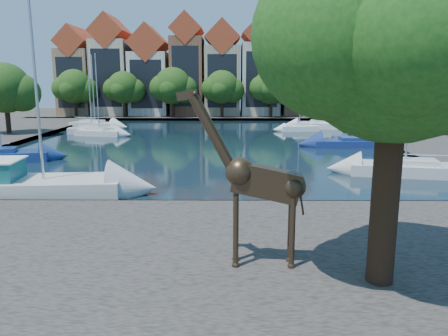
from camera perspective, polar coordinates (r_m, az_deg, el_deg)
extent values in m
plane|color=#38332B|center=(22.46, -7.00, -5.39)|extent=(160.00, 160.00, 0.00)
cube|color=black|center=(45.86, -3.17, 3.37)|extent=(38.00, 50.00, 0.08)
cube|color=#4F4945|center=(15.88, -10.32, -11.83)|extent=(50.00, 14.00, 0.50)
cube|color=#4F4945|center=(77.62, -1.69, 6.85)|extent=(60.00, 16.00, 0.50)
cube|color=#4F4945|center=(50.80, 26.29, 3.23)|extent=(14.00, 52.00, 0.50)
cylinder|color=#332114|center=(13.54, 20.35, -3.06)|extent=(0.80, 0.80, 5.50)
sphere|color=#174814|center=(13.22, 21.81, 16.94)|extent=(6.40, 6.40, 6.40)
sphere|color=#174814|center=(12.30, 14.41, 16.36)|extent=(4.48, 4.48, 4.48)
cube|color=#957351|center=(81.54, -18.38, 10.55)|extent=(5.39, 9.00, 11.00)
cube|color=#A63D21|center=(81.77, -18.69, 15.25)|extent=(5.44, 9.18, 5.44)
cube|color=black|center=(77.30, -19.45, 10.47)|extent=(4.40, 0.05, 8.25)
cube|color=beige|center=(79.83, -14.26, 11.31)|extent=(5.88, 9.00, 12.50)
cube|color=#A63D21|center=(80.22, -14.53, 16.72)|extent=(5.94, 9.18, 5.94)
cube|color=black|center=(75.50, -15.12, 11.28)|extent=(4.80, 0.05, 9.38)
cube|color=silver|center=(78.47, -9.54, 10.77)|extent=(6.37, 9.00, 10.50)
cube|color=#A63D21|center=(78.69, -9.71, 15.64)|extent=(6.43, 9.18, 6.43)
cube|color=black|center=(74.06, -10.14, 10.72)|extent=(5.20, 0.05, 7.88)
cube|color=brown|center=(77.62, -4.74, 11.81)|extent=(5.39, 9.00, 13.00)
cube|color=#A63D21|center=(78.06, -4.84, 17.48)|extent=(5.44, 9.18, 5.44)
cube|color=black|center=(73.16, -5.06, 11.83)|extent=(4.40, 0.05, 9.75)
cube|color=tan|center=(77.32, -0.21, 11.29)|extent=(5.88, 9.00, 11.50)
cube|color=#A63D21|center=(77.62, -0.21, 16.52)|extent=(5.94, 9.18, 5.94)
cube|color=black|center=(72.84, -0.25, 11.28)|extent=(4.80, 0.05, 8.62)
cube|color=beige|center=(77.52, 4.70, 11.44)|extent=(6.37, 9.00, 12.00)
cube|color=#A63D21|center=(77.87, 4.79, 16.91)|extent=(6.43, 9.18, 6.43)
cube|color=black|center=(73.05, 4.96, 11.44)|extent=(5.20, 0.05, 9.00)
cube|color=brown|center=(78.26, 9.53, 10.77)|extent=(5.39, 9.00, 10.50)
cube|color=#A63D21|center=(78.47, 9.69, 15.49)|extent=(5.44, 9.18, 5.44)
cube|color=black|center=(73.84, 10.07, 10.72)|extent=(4.40, 0.05, 7.88)
cylinder|color=#332114|center=(76.13, -18.80, 7.56)|extent=(0.50, 0.50, 3.20)
sphere|color=#174012|center=(76.02, -18.96, 10.02)|extent=(5.60, 5.60, 5.60)
sphere|color=#174012|center=(75.78, -17.64, 9.68)|extent=(4.20, 4.20, 4.20)
sphere|color=#174012|center=(76.16, -20.15, 9.74)|extent=(3.92, 3.92, 3.92)
cylinder|color=#332114|center=(73.90, -12.88, 7.78)|extent=(0.50, 0.50, 3.20)
sphere|color=#174012|center=(73.79, -12.99, 10.23)|extent=(5.20, 5.20, 5.20)
sphere|color=#174012|center=(73.75, -11.72, 9.88)|extent=(3.90, 3.90, 3.90)
sphere|color=#174012|center=(73.74, -14.15, 9.97)|extent=(3.64, 3.64, 3.64)
cylinder|color=#332114|center=(72.50, -6.65, 7.92)|extent=(0.50, 0.50, 3.20)
sphere|color=#174012|center=(72.37, -6.72, 10.61)|extent=(6.00, 6.00, 6.00)
sphere|color=#174012|center=(72.48, -5.24, 10.17)|extent=(4.50, 4.50, 4.50)
sphere|color=#174012|center=(72.20, -8.07, 10.34)|extent=(4.20, 4.20, 4.20)
cylinder|color=#332114|center=(71.95, -0.26, 7.97)|extent=(0.50, 0.50, 3.20)
sphere|color=#174012|center=(71.83, -0.26, 10.54)|extent=(5.40, 5.40, 5.40)
sphere|color=#174012|center=(72.14, 1.05, 10.11)|extent=(4.05, 4.05, 4.05)
sphere|color=#174012|center=(71.47, -1.47, 10.31)|extent=(3.78, 3.78, 3.78)
cylinder|color=#332114|center=(72.30, 6.16, 7.92)|extent=(0.50, 0.50, 3.20)
sphere|color=#174012|center=(72.17, 6.21, 10.57)|extent=(5.80, 5.80, 5.80)
sphere|color=#174012|center=(72.67, 7.57, 10.09)|extent=(4.35, 4.35, 4.35)
sphere|color=#174012|center=(71.64, 4.95, 10.36)|extent=(4.06, 4.06, 4.06)
cylinder|color=#332114|center=(73.52, 12.43, 7.78)|extent=(0.50, 0.50, 3.20)
sphere|color=#174012|center=(73.39, 12.54, 10.24)|extent=(5.20, 5.20, 5.20)
sphere|color=#174012|center=(74.03, 13.67, 9.80)|extent=(3.90, 3.90, 3.90)
sphere|color=#174012|center=(72.73, 11.47, 10.07)|extent=(3.64, 3.64, 3.64)
cylinder|color=#332114|center=(55.41, -26.39, 5.85)|extent=(0.54, 0.54, 3.40)
sphere|color=#174012|center=(55.25, -26.71, 9.33)|extent=(5.60, 5.60, 5.60)
sphere|color=#174012|center=(54.80, -24.93, 8.89)|extent=(4.20, 4.20, 4.20)
cylinder|color=#392A1C|center=(14.15, 1.55, -8.34)|extent=(0.18, 0.18, 2.37)
cylinder|color=#392A1C|center=(14.62, 1.57, -7.68)|extent=(0.18, 0.18, 2.37)
cylinder|color=#392A1C|center=(14.25, 8.91, -8.33)|extent=(0.18, 0.18, 2.37)
cylinder|color=#392A1C|center=(14.71, 8.69, -7.68)|extent=(0.18, 0.18, 2.37)
cube|color=#392A1C|center=(13.96, 5.54, -1.89)|extent=(2.32, 0.69, 1.38)
cylinder|color=#392A1C|center=(13.69, -1.41, 4.46)|extent=(1.53, 0.38, 2.45)
cube|color=#392A1C|center=(13.67, -4.88, 9.47)|extent=(0.66, 0.22, 0.37)
cube|color=silver|center=(26.62, -25.11, -2.15)|extent=(11.39, 4.22, 1.27)
cylinder|color=#B2B2B7|center=(25.54, -23.33, 9.32)|extent=(0.16, 0.16, 9.75)
cube|color=navy|center=(38.80, -27.02, 1.46)|extent=(7.31, 4.21, 1.00)
cube|color=navy|center=(38.75, -27.07, 1.95)|extent=(3.37, 2.45, 0.56)
cube|color=silver|center=(52.87, -15.96, 4.53)|extent=(5.71, 3.04, 0.84)
cube|color=silver|center=(52.83, -15.98, 4.83)|extent=(2.61, 1.82, 0.47)
cylinder|color=#B2B2B7|center=(52.55, -16.24, 9.49)|extent=(0.11, 0.11, 8.69)
cube|color=silver|center=(55.51, -16.88, 4.82)|extent=(5.80, 2.90, 0.90)
cube|color=silver|center=(55.48, -16.89, 5.12)|extent=(2.63, 1.77, 0.50)
cylinder|color=#B2B2B7|center=(55.21, -17.17, 9.85)|extent=(0.12, 0.12, 9.26)
cube|color=silver|center=(61.73, -16.47, 5.49)|extent=(7.18, 4.23, 0.96)
cube|color=silver|center=(61.70, -16.49, 5.78)|extent=(3.32, 2.45, 0.53)
cylinder|color=#B2B2B7|center=(61.46, -16.72, 9.85)|extent=(0.13, 0.13, 8.87)
cube|color=silver|center=(32.19, 22.54, 0.02)|extent=(7.57, 3.85, 1.00)
cube|color=silver|center=(32.13, 22.58, 0.60)|extent=(3.44, 2.34, 0.56)
cylinder|color=#B2B2B7|center=(31.66, 23.21, 8.65)|extent=(0.13, 0.13, 9.13)
cube|color=navy|center=(44.20, 16.37, 3.24)|extent=(7.36, 2.59, 0.86)
cube|color=navy|center=(44.17, 16.39, 3.60)|extent=(3.22, 1.81, 0.48)
cylinder|color=#B2B2B7|center=(43.80, 16.77, 10.14)|extent=(0.11, 0.11, 10.16)
cube|color=white|center=(56.26, 9.81, 5.21)|extent=(4.87, 2.16, 0.86)
cube|color=white|center=(56.23, 9.82, 5.50)|extent=(2.18, 1.38, 0.48)
cylinder|color=#B2B2B7|center=(55.95, 9.99, 10.39)|extent=(0.12, 0.12, 9.69)
cube|color=white|center=(59.92, 12.17, 5.55)|extent=(6.93, 4.01, 0.99)
cube|color=white|center=(59.89, 12.18, 5.87)|extent=(3.20, 2.33, 0.55)
cylinder|color=#B2B2B7|center=(59.64, 12.38, 10.54)|extent=(0.13, 0.13, 9.87)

